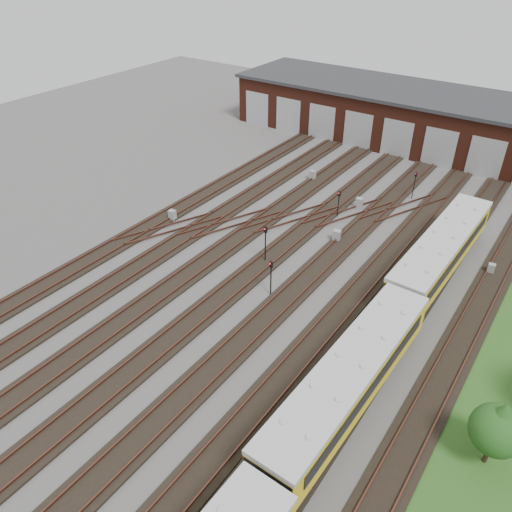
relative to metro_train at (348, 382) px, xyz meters
The scene contains 14 objects.
ground 10.57m from the metro_train, 164.34° to the left, with size 120.00×120.00×0.00m, color #4C4947.
track_network 10.88m from the metro_train, 161.55° to the left, with size 30.40×70.00×0.33m.
maintenance_shed 43.95m from the metro_train, 103.17° to the left, with size 51.00×12.50×6.35m.
metro_train is the anchor object (origin of this frame).
signal_mast_0 15.43m from the metro_train, 141.69° to the left, with size 0.28×0.26×3.31m.
signal_mast_1 22.55m from the metro_train, 118.55° to the left, with size 0.26×0.25×2.62m.
signal_mast_2 28.25m from the metro_train, 102.95° to the left, with size 0.25×0.24×2.86m.
signal_mast_3 11.14m from the metro_train, 146.50° to the left, with size 0.29×0.28×3.00m.
relay_cabinet_0 25.34m from the metro_train, 156.02° to the left, with size 0.61×0.51×1.02m, color #96989B.
relay_cabinet_1 30.66m from the metro_train, 123.32° to the left, with size 0.62×0.52×1.03m, color #96989B.
relay_cabinet_2 18.16m from the metro_train, 119.11° to the left, with size 0.64×0.53×1.06m, color #96989B.
relay_cabinet_3 24.61m from the metro_train, 113.60° to the left, with size 0.65×0.54×1.08m, color #96989B.
relay_cabinet_4 18.89m from the metro_train, 79.27° to the left, with size 0.53×0.44×0.89m, color #96989B.
tree_3 7.64m from the metro_train, ahead, with size 2.70×2.70×4.47m.
Camera 1 is at (16.83, -21.47, 23.24)m, focal length 35.00 mm.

